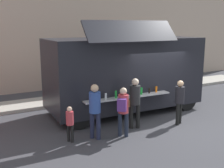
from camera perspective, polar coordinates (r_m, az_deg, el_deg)
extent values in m
plane|color=#38383D|center=(10.63, 11.31, -7.48)|extent=(60.00, 60.00, 0.00)
cube|color=#9E998E|center=(12.67, -19.68, -4.42)|extent=(28.00, 1.60, 0.15)
cube|color=tan|center=(16.23, -19.61, 14.62)|extent=(32.00, 2.40, 8.87)
cube|color=black|center=(11.26, 2.57, 2.54)|extent=(6.25, 2.67, 2.71)
cube|color=black|center=(9.46, 4.10, 10.77)|extent=(3.41, 0.80, 0.73)
cube|color=black|center=(9.90, 2.84, 3.14)|extent=(3.22, 0.21, 1.22)
cube|color=#B7B7BC|center=(9.92, 3.40, -2.65)|extent=(3.40, 0.46, 0.05)
cylinder|color=yellow|center=(9.29, -3.30, -2.73)|extent=(0.07, 0.07, 0.24)
cylinder|color=white|center=(9.49, -1.29, -2.51)|extent=(0.07, 0.07, 0.21)
cylinder|color=green|center=(9.62, 0.80, -2.16)|extent=(0.07, 0.07, 0.26)
cylinder|color=orange|center=(9.83, 2.34, -2.07)|extent=(0.08, 0.08, 0.19)
cylinder|color=green|center=(10.01, 4.23, -1.81)|extent=(0.06, 0.06, 0.19)
cylinder|color=green|center=(10.19, 6.07, -1.43)|extent=(0.08, 0.08, 0.25)
cylinder|color=black|center=(10.40, 7.68, -1.38)|extent=(0.06, 0.06, 0.19)
cylinder|color=orange|center=(10.61, 9.09, -1.07)|extent=(0.08, 0.08, 0.22)
cube|color=black|center=(12.96, 14.40, 5.60)|extent=(0.15, 2.10, 1.19)
cylinder|color=black|center=(13.66, 8.99, -1.06)|extent=(0.90, 0.28, 0.90)
cylinder|color=black|center=(12.04, 15.04, -3.11)|extent=(0.90, 0.28, 0.90)
cylinder|color=black|center=(11.58, -10.51, -3.48)|extent=(0.90, 0.28, 0.90)
cylinder|color=black|center=(9.61, -6.76, -6.59)|extent=(0.90, 0.28, 0.90)
cylinder|color=#2E5E35|center=(15.50, 10.06, 0.41)|extent=(0.60, 0.60, 0.87)
cylinder|color=black|center=(9.62, 4.00, -6.65)|extent=(0.14, 0.14, 0.86)
cylinder|color=black|center=(9.66, 5.35, -6.59)|extent=(0.14, 0.14, 0.86)
cylinder|color=#242526|center=(9.43, 4.76, -2.26)|extent=(0.36, 0.36, 0.65)
sphere|color=beige|center=(9.33, 4.80, 0.40)|extent=(0.24, 0.24, 0.24)
cube|color=brown|center=(9.45, 3.04, -3.94)|extent=(0.25, 0.21, 0.25)
cylinder|color=#1E2435|center=(8.97, 1.63, -8.29)|extent=(0.12, 0.12, 0.79)
cylinder|color=#1E2435|center=(8.93, 2.98, -8.38)|extent=(0.12, 0.12, 0.79)
cylinder|color=#BA3943|center=(8.73, 2.34, -4.08)|extent=(0.33, 0.33, 0.60)
sphere|color=beige|center=(8.63, 2.36, -1.47)|extent=(0.22, 0.22, 0.22)
cube|color=#542C77|center=(8.49, 2.04, -4.34)|extent=(0.32, 0.31, 0.38)
cylinder|color=#1E223B|center=(8.82, -4.14, -8.41)|extent=(0.14, 0.14, 0.86)
cylinder|color=#1E223B|center=(8.71, -2.83, -8.67)|extent=(0.14, 0.14, 0.86)
cylinder|color=#2D4891|center=(8.53, -3.55, -3.78)|extent=(0.36, 0.36, 0.65)
sphere|color=tan|center=(8.42, -3.59, -0.87)|extent=(0.24, 0.24, 0.24)
cylinder|color=black|center=(10.19, 13.35, -6.09)|extent=(0.12, 0.12, 0.79)
cylinder|color=black|center=(10.38, 13.82, -5.79)|extent=(0.12, 0.12, 0.79)
cylinder|color=#232227|center=(10.09, 13.78, -2.20)|extent=(0.33, 0.33, 0.60)
sphere|color=#D9AA7E|center=(10.00, 13.89, 0.07)|extent=(0.22, 0.22, 0.22)
cylinder|color=black|center=(8.71, -8.97, -9.89)|extent=(0.09, 0.09, 0.55)
cylinder|color=black|center=(8.63, -8.19, -10.09)|extent=(0.09, 0.09, 0.55)
cylinder|color=#BA3A43|center=(8.50, -8.68, -6.97)|extent=(0.23, 0.23, 0.42)
sphere|color=beige|center=(8.41, -8.74, -5.13)|extent=(0.15, 0.15, 0.15)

